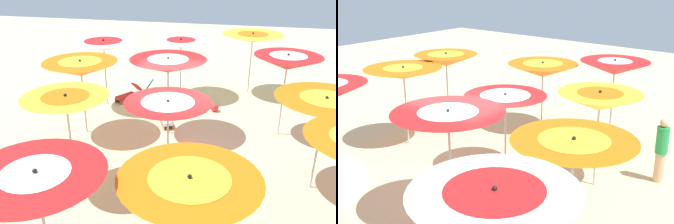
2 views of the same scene
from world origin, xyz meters
TOP-DOWN VIEW (x-y plane):
  - ground at (0.00, 0.00)m, footprint 39.50×39.50m
  - beach_umbrella_2 at (3.28, -2.95)m, footprint 2.27×2.27m
  - beach_umbrella_4 at (0.58, -1.16)m, footprint 2.24×2.24m
  - beach_umbrella_5 at (3.09, -0.67)m, footprint 2.18×2.18m
  - beach_umbrella_6 at (-3.39, 0.90)m, footprint 2.21×2.21m
  - beach_umbrella_7 at (0.05, 1.25)m, footprint 2.04×2.04m
  - beach_umbrella_8 at (2.16, 2.05)m, footprint 1.92×1.92m
  - beach_umbrella_9 at (-3.69, 2.85)m, footprint 2.03×2.03m
  - beach_umbrella_10 at (-0.97, 4.33)m, footprint 2.17×2.17m
  - beach_umbrella_11 at (1.09, 5.01)m, footprint 2.01×2.01m
  - beachgoer_0 at (3.29, 3.20)m, footprint 0.30×0.30m

SIDE VIEW (x-z plane):
  - ground at x=0.00m, z-range -0.04..0.00m
  - beachgoer_0 at x=3.29m, z-range 0.03..1.66m
  - beach_umbrella_7 at x=0.05m, z-range 0.85..2.97m
  - beach_umbrella_10 at x=-0.97m, z-range 0.85..3.09m
  - beach_umbrella_5 at x=3.09m, z-range 0.90..3.24m
  - beach_umbrella_8 at x=2.16m, z-range 0.93..3.31m
  - beach_umbrella_6 at x=-3.39m, z-range 0.96..3.32m
  - beach_umbrella_9 at x=-3.69m, z-range 0.96..3.37m
  - beach_umbrella_4 at x=0.58m, z-range 0.96..3.40m
  - beach_umbrella_2 at x=3.28m, z-range 0.97..3.41m
  - beach_umbrella_11 at x=1.09m, z-range 0.98..3.46m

